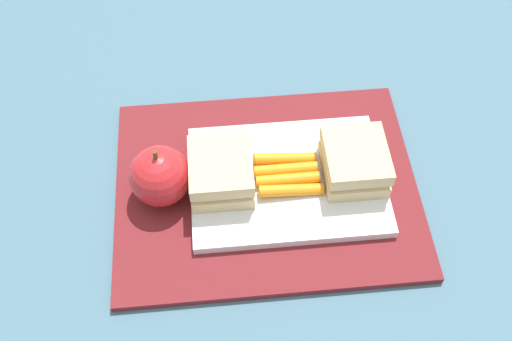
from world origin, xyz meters
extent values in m
plane|color=#42667A|center=(0.00, 0.00, 0.00)|extent=(2.40, 2.40, 0.00)
cube|color=maroon|center=(0.00, 0.00, 0.01)|extent=(0.36, 0.28, 0.01)
cube|color=white|center=(-0.03, 0.00, 0.02)|extent=(0.23, 0.17, 0.01)
cube|color=#DBC189|center=(-0.10, 0.00, 0.03)|extent=(0.07, 0.08, 0.02)
cube|color=beige|center=(-0.10, 0.00, 0.04)|extent=(0.07, 0.07, 0.01)
cube|color=#DBC189|center=(-0.10, 0.00, 0.06)|extent=(0.07, 0.08, 0.02)
cube|color=#DBC189|center=(0.05, 0.00, 0.03)|extent=(0.07, 0.08, 0.02)
cube|color=beige|center=(0.05, 0.00, 0.04)|extent=(0.07, 0.07, 0.01)
cube|color=#DBC189|center=(0.05, 0.00, 0.06)|extent=(0.07, 0.08, 0.02)
cylinder|color=orange|center=(-0.02, -0.02, 0.03)|extent=(0.08, 0.01, 0.02)
cylinder|color=orange|center=(-0.02, -0.01, 0.03)|extent=(0.08, 0.01, 0.01)
cylinder|color=orange|center=(-0.02, 0.01, 0.03)|extent=(0.08, 0.01, 0.01)
cylinder|color=orange|center=(-0.03, 0.02, 0.03)|extent=(0.08, 0.01, 0.02)
sphere|color=red|center=(0.12, 0.00, 0.05)|extent=(0.07, 0.07, 0.07)
cylinder|color=brown|center=(0.12, 0.00, 0.09)|extent=(0.00, 0.01, 0.01)
camera|label=1|loc=(0.05, 0.39, 0.61)|focal=42.00mm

